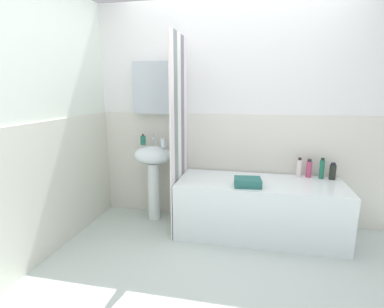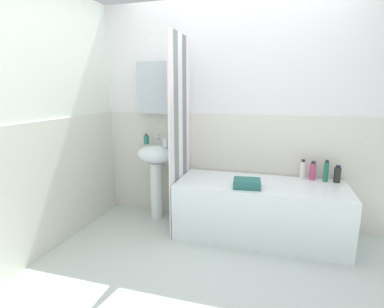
% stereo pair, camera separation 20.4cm
% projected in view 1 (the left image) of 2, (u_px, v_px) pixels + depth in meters
% --- Properties ---
extents(ground_plane, '(4.80, 5.60, 0.04)m').
position_uv_depth(ground_plane, '(219.00, 285.00, 2.29)').
color(ground_plane, silver).
extents(wall_back_tiled, '(3.60, 0.18, 2.40)m').
position_uv_depth(wall_back_tiled, '(230.00, 120.00, 3.26)').
color(wall_back_tiled, white).
rests_on(wall_back_tiled, ground_plane).
extents(wall_left_tiled, '(0.07, 1.81, 2.40)m').
position_uv_depth(wall_left_tiled, '(55.00, 128.00, 2.70)').
color(wall_left_tiled, white).
rests_on(wall_left_tiled, ground_plane).
extents(sink, '(0.44, 0.34, 0.85)m').
position_uv_depth(sink, '(153.00, 166.00, 3.32)').
color(sink, white).
rests_on(sink, ground_plane).
extents(faucet, '(0.03, 0.12, 0.12)m').
position_uv_depth(faucet, '(155.00, 140.00, 3.33)').
color(faucet, silver).
rests_on(faucet, sink).
extents(soap_dispenser, '(0.06, 0.06, 0.12)m').
position_uv_depth(soap_dispenser, '(143.00, 140.00, 3.35)').
color(soap_dispenser, '#25725F').
rests_on(soap_dispenser, sink).
extents(toothbrush_cup, '(0.06, 0.06, 0.09)m').
position_uv_depth(toothbrush_cup, '(163.00, 143.00, 3.21)').
color(toothbrush_cup, silver).
rests_on(toothbrush_cup, sink).
extents(bathtub, '(1.64, 0.66, 0.57)m').
position_uv_depth(bathtub, '(259.00, 208.00, 3.01)').
color(bathtub, white).
rests_on(bathtub, ground_plane).
extents(shower_curtain, '(0.01, 0.66, 2.00)m').
position_uv_depth(shower_curtain, '(179.00, 136.00, 3.03)').
color(shower_curtain, white).
rests_on(shower_curtain, ground_plane).
extents(shampoo_bottle, '(0.06, 0.06, 0.17)m').
position_uv_depth(shampoo_bottle, '(333.00, 172.00, 3.01)').
color(shampoo_bottle, '#272B25').
rests_on(shampoo_bottle, bathtub).
extents(lotion_bottle, '(0.05, 0.05, 0.22)m').
position_uv_depth(lotion_bottle, '(322.00, 169.00, 3.03)').
color(lotion_bottle, '#217253').
rests_on(lotion_bottle, bathtub).
extents(conditioner_bottle, '(0.06, 0.06, 0.19)m').
position_uv_depth(conditioner_bottle, '(309.00, 169.00, 3.08)').
color(conditioner_bottle, '#C14872').
rests_on(conditioner_bottle, bathtub).
extents(body_wash_bottle, '(0.05, 0.05, 0.21)m').
position_uv_depth(body_wash_bottle, '(299.00, 168.00, 3.09)').
color(body_wash_bottle, white).
rests_on(body_wash_bottle, bathtub).
extents(towel_folded, '(0.27, 0.22, 0.08)m').
position_uv_depth(towel_folded, '(248.00, 182.00, 2.81)').
color(towel_folded, '#2B6762').
rests_on(towel_folded, bathtub).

